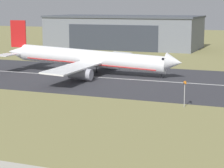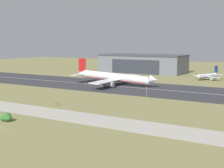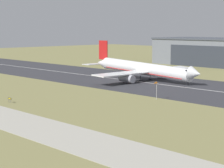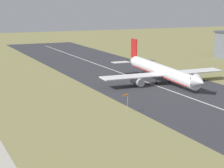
% 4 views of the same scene
% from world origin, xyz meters
% --- Properties ---
extents(ground_plane, '(633.51, 633.51, 0.00)m').
position_xyz_m(ground_plane, '(0.00, 50.81, 0.00)').
color(ground_plane, olive).
extents(runway_strip, '(393.51, 50.83, 0.06)m').
position_xyz_m(runway_strip, '(0.00, 101.63, 0.03)').
color(runway_strip, '#333338').
rests_on(runway_strip, ground_plane).
extents(runway_centreline, '(354.16, 0.70, 0.01)m').
position_xyz_m(runway_centreline, '(0.00, 101.63, 0.07)').
color(runway_centreline, silver).
rests_on(runway_centreline, runway_strip).
extents(hangar_building, '(74.92, 34.04, 15.84)m').
position_xyz_m(hangar_building, '(-36.31, 191.46, 7.93)').
color(hangar_building, slate).
rests_on(hangar_building, ground_plane).
extents(airplane_landing, '(57.74, 54.63, 16.08)m').
position_xyz_m(airplane_landing, '(-16.75, 106.81, 4.67)').
color(airplane_landing, white).
rests_on(airplane_landing, ground_plane).
extents(windsock_pole, '(1.39, 2.73, 5.56)m').
position_xyz_m(windsock_pole, '(20.04, 72.20, 5.00)').
color(windsock_pole, '#B7B7BC').
rests_on(windsock_pole, ground_plane).
extents(runway_sign, '(1.59, 0.13, 1.51)m').
position_xyz_m(runway_sign, '(-5.99, 37.50, 1.14)').
color(runway_sign, '#4C4C51').
rests_on(runway_sign, ground_plane).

